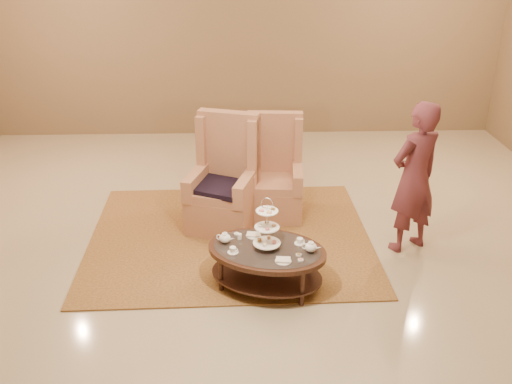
{
  "coord_description": "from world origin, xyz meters",
  "views": [
    {
      "loc": [
        -0.14,
        -4.93,
        3.07
      ],
      "look_at": [
        0.04,
        0.2,
        0.68
      ],
      "focal_mm": 40.0,
      "sensor_mm": 36.0,
      "label": 1
    }
  ],
  "objects_px": {
    "tea_table": "(267,255)",
    "armchair_right": "(274,181)",
    "armchair_left": "(225,189)",
    "person": "(414,178)"
  },
  "relations": [
    {
      "from": "tea_table",
      "to": "armchair_right",
      "type": "height_order",
      "value": "armchair_right"
    },
    {
      "from": "armchair_left",
      "to": "armchair_right",
      "type": "bearing_deg",
      "value": 43.18
    },
    {
      "from": "armchair_right",
      "to": "person",
      "type": "relative_size",
      "value": 0.74
    },
    {
      "from": "armchair_right",
      "to": "person",
      "type": "height_order",
      "value": "person"
    },
    {
      "from": "tea_table",
      "to": "armchair_right",
      "type": "distance_m",
      "value": 1.56
    },
    {
      "from": "armchair_right",
      "to": "person",
      "type": "distance_m",
      "value": 1.65
    },
    {
      "from": "armchair_right",
      "to": "person",
      "type": "xyz_separation_m",
      "value": [
        1.35,
        -0.87,
        0.4
      ]
    },
    {
      "from": "tea_table",
      "to": "person",
      "type": "xyz_separation_m",
      "value": [
        1.51,
        0.67,
        0.46
      ]
    },
    {
      "from": "armchair_left",
      "to": "armchair_right",
      "type": "height_order",
      "value": "armchair_left"
    },
    {
      "from": "armchair_right",
      "to": "person",
      "type": "bearing_deg",
      "value": -29.03
    }
  ]
}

